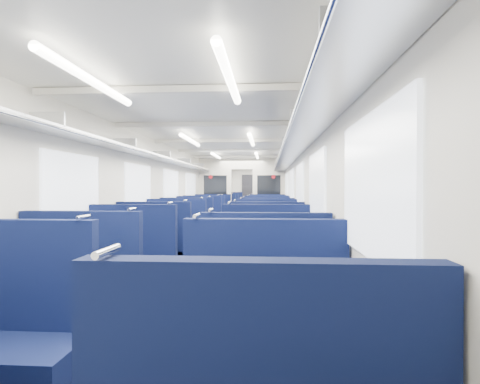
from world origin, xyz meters
name	(u,v)px	position (x,y,z in m)	size (l,w,h in m)	color
floor	(233,245)	(0.00, 0.00, 0.00)	(2.80, 18.00, 0.01)	black
ceiling	(233,149)	(0.00, 0.00, 2.35)	(2.80, 18.00, 0.01)	white
wall_left	(176,197)	(-1.40, 0.00, 1.18)	(0.02, 18.00, 2.35)	beige
dado_left	(177,230)	(-1.39, 0.00, 0.35)	(0.03, 17.90, 0.70)	#101736
wall_right	(291,197)	(1.40, 0.00, 1.18)	(0.02, 18.00, 2.35)	beige
dado_right	(290,231)	(1.39, 0.00, 0.35)	(0.03, 17.90, 0.70)	#101736
wall_far	(250,192)	(0.00, 9.00, 1.18)	(2.80, 0.02, 2.35)	beige
luggage_rack_left	(184,164)	(-1.21, 0.00, 1.97)	(0.36, 17.40, 0.18)	#B2B5BA
luggage_rack_right	(283,164)	(1.21, 0.00, 1.97)	(0.36, 17.40, 0.18)	#B2B5BA
windows	(231,187)	(0.00, -0.46, 1.42)	(2.78, 15.60, 0.75)	white
ceiling_fittings	(232,150)	(0.00, -0.26, 2.29)	(2.70, 16.06, 0.11)	silver
end_door	(250,196)	(0.00, 8.94, 1.00)	(0.75, 0.06, 2.00)	black
bulkhead	(242,193)	(0.00, 3.30, 1.23)	(2.80, 0.10, 2.35)	silver
seat_2	(0,352)	(-0.83, -7.22, 0.38)	(1.11, 0.61, 1.23)	#0D1741
seat_3	(265,348)	(0.83, -7.06, 0.38)	(1.11, 0.61, 1.23)	#0D1741
seat_4	(89,297)	(-0.83, -5.99, 0.38)	(1.11, 0.61, 1.23)	#0D1741
seat_5	(266,304)	(0.83, -6.08, 0.38)	(1.11, 0.61, 1.23)	#0D1741
seat_6	(129,273)	(-0.83, -4.93, 0.38)	(1.11, 0.61, 1.23)	#0D1741
seat_7	(266,272)	(0.83, -4.76, 0.38)	(1.11, 0.61, 1.23)	#0D1741
seat_8	(157,255)	(-0.83, -3.72, 0.38)	(1.11, 0.61, 1.23)	#0D1741
seat_9	(267,256)	(0.83, -3.61, 0.38)	(1.11, 0.61, 1.23)	#0D1741
seat_10	(174,245)	(-0.83, -2.61, 0.38)	(1.11, 0.61, 1.23)	#0D1741
seat_11	(267,245)	(0.83, -2.56, 0.38)	(1.11, 0.61, 1.23)	#0D1741
seat_12	(188,236)	(-0.83, -1.38, 0.38)	(1.11, 0.61, 1.23)	#0D1741
seat_13	(267,238)	(0.83, -1.49, 0.38)	(1.11, 0.61, 1.23)	#0D1741
seat_14	(197,230)	(-0.83, -0.27, 0.38)	(1.11, 0.61, 1.23)	#0D1741
seat_15	(267,231)	(0.83, -0.27, 0.38)	(1.11, 0.61, 1.23)	#0D1741
seat_16	(205,226)	(-0.83, 0.85, 0.38)	(1.11, 0.61, 1.23)	#0D1741
seat_17	(267,226)	(0.83, 0.95, 0.38)	(1.11, 0.61, 1.23)	#0D1741
seat_18	(212,222)	(-0.83, 2.18, 0.38)	(1.11, 0.61, 1.23)	#0D1741
seat_19	(267,222)	(0.83, 2.08, 0.38)	(1.11, 0.61, 1.23)	#0D1741
seat_20	(220,217)	(-0.83, 4.17, 0.38)	(1.11, 0.61, 1.23)	#0D1741
seat_21	(267,217)	(0.83, 4.16, 0.38)	(1.11, 0.61, 1.23)	#0D1741
seat_22	(224,214)	(-0.83, 5.30, 0.38)	(1.11, 0.61, 1.23)	#0D1741
seat_23	(267,214)	(0.83, 5.37, 0.38)	(1.11, 0.61, 1.23)	#0D1741
seat_24	(227,213)	(-0.83, 6.38, 0.38)	(1.11, 0.61, 1.23)	#0D1741
seat_25	(267,213)	(0.83, 6.36, 0.38)	(1.11, 0.61, 1.23)	#0D1741
seat_26	(230,211)	(-0.83, 7.64, 0.38)	(1.11, 0.61, 1.23)	#0D1741
seat_27	(268,211)	(0.83, 7.61, 0.38)	(1.11, 0.61, 1.23)	#0D1741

